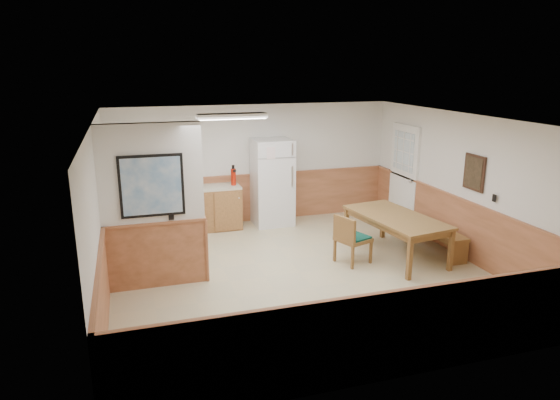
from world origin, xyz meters
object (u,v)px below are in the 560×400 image
object	(u,v)px
fire_extinguisher	(233,176)
soap_bottle	(151,184)
dining_table	(396,221)
dining_bench	(435,232)
refrigerator	(272,182)
dining_chair	(349,236)

from	to	relation	value
fire_extinguisher	soap_bottle	size ratio (longest dim) A/B	1.73
dining_table	dining_bench	xyz separation A→B (m)	(0.87, 0.07, -0.32)
refrigerator	dining_table	world-z (taller)	refrigerator
dining_bench	soap_bottle	bearing A→B (deg)	153.80
dining_bench	fire_extinguisher	xyz separation A→B (m)	(-3.23, 2.39, 0.74)
dining_table	dining_bench	world-z (taller)	dining_table
soap_bottle	dining_table	bearing A→B (deg)	-32.44
fire_extinguisher	dining_bench	bearing A→B (deg)	-17.38
refrigerator	soap_bottle	bearing A→B (deg)	176.84
dining_table	dining_bench	bearing A→B (deg)	-3.52
dining_chair	soap_bottle	world-z (taller)	soap_bottle
dining_table	dining_chair	world-z (taller)	dining_chair
dining_chair	dining_bench	bearing A→B (deg)	-14.94
refrigerator	soap_bottle	distance (m)	2.46
dining_bench	fire_extinguisher	size ratio (longest dim) A/B	3.74
dining_bench	soap_bottle	world-z (taller)	soap_bottle
dining_bench	soap_bottle	distance (m)	5.49
dining_chair	soap_bottle	distance (m)	4.06
dining_chair	fire_extinguisher	distance (m)	2.97
refrigerator	fire_extinguisher	size ratio (longest dim) A/B	4.33
dining_table	soap_bottle	bearing A→B (deg)	139.19
dining_bench	fire_extinguisher	bearing A→B (deg)	144.19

